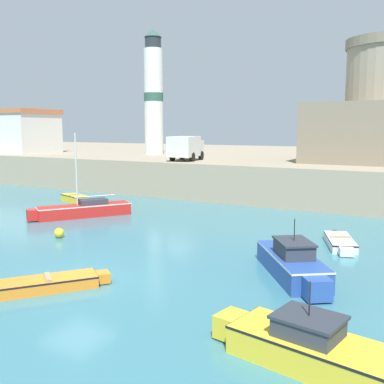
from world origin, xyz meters
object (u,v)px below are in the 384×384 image
object	(u,v)px
dinghy_white_1	(340,242)
harbor_shed_mid_row	(22,131)
mooring_buoy	(59,233)
dinghy_yellow_4	(74,198)
motorboat_yellow_6	(309,346)
sailboat_red_5	(83,210)
truck_on_quay	(186,147)
motorboat_blue_2	(293,263)
lighthouse	(154,95)
dinghy_orange_7	(51,283)

from	to	relation	value
dinghy_white_1	harbor_shed_mid_row	distance (m)	42.97
mooring_buoy	dinghy_yellow_4	bearing A→B (deg)	130.19
harbor_shed_mid_row	motorboat_yellow_6	bearing A→B (deg)	-32.37
sailboat_red_5	dinghy_white_1	bearing A→B (deg)	1.61
sailboat_red_5	mooring_buoy	xyz separation A→B (m)	(3.04, -5.21, -0.22)
mooring_buoy	truck_on_quay	xyz separation A→B (m)	(-2.07, 17.73, 4.09)
motorboat_blue_2	truck_on_quay	world-z (taller)	truck_on_quay
lighthouse	harbor_shed_mid_row	size ratio (longest dim) A/B	1.79
dinghy_white_1	sailboat_red_5	world-z (taller)	sailboat_red_5
dinghy_yellow_4	motorboat_yellow_6	world-z (taller)	motorboat_yellow_6
dinghy_white_1	dinghy_yellow_4	xyz separation A→B (m)	(-22.31, 4.02, 0.07)
truck_on_quay	motorboat_blue_2	bearing A→B (deg)	-49.24
dinghy_yellow_4	dinghy_orange_7	world-z (taller)	dinghy_yellow_4
sailboat_red_5	mooring_buoy	bearing A→B (deg)	-59.79
dinghy_yellow_4	dinghy_orange_7	distance (m)	21.11
dinghy_yellow_4	lighthouse	xyz separation A→B (m)	(-1.92, 14.80, 9.43)
dinghy_white_1	truck_on_quay	size ratio (longest dim) A/B	0.85
dinghy_white_1	truck_on_quay	bearing A→B (deg)	143.33
dinghy_white_1	harbor_shed_mid_row	bearing A→B (deg)	160.72
dinghy_yellow_4	mooring_buoy	size ratio (longest dim) A/B	6.02
mooring_buoy	harbor_shed_mid_row	distance (m)	33.22
dinghy_white_1	mooring_buoy	bearing A→B (deg)	-158.00
sailboat_red_5	mooring_buoy	world-z (taller)	sailboat_red_5
sailboat_red_5	mooring_buoy	distance (m)	6.04
dinghy_orange_7	dinghy_white_1	bearing A→B (deg)	54.83
sailboat_red_5	truck_on_quay	xyz separation A→B (m)	(0.97, 12.52, 3.86)
lighthouse	motorboat_blue_2	bearing A→B (deg)	-46.41
motorboat_yellow_6	lighthouse	distance (m)	41.66
sailboat_red_5	dinghy_orange_7	distance (m)	14.34
lighthouse	truck_on_quay	distance (m)	11.82
dinghy_yellow_4	dinghy_white_1	bearing A→B (deg)	-10.21
motorboat_blue_2	motorboat_yellow_6	size ratio (longest dim) A/B	1.01
motorboat_yellow_6	lighthouse	world-z (taller)	lighthouse
dinghy_orange_7	lighthouse	distance (m)	35.77
dinghy_orange_7	harbor_shed_mid_row	distance (m)	41.45
dinghy_white_1	motorboat_blue_2	xyz separation A→B (m)	(-0.75, -5.85, 0.34)
sailboat_red_5	dinghy_orange_7	world-z (taller)	sailboat_red_5
motorboat_blue_2	harbor_shed_mid_row	bearing A→B (deg)	153.22
truck_on_quay	dinghy_orange_7	bearing A→B (deg)	-71.73
sailboat_red_5	truck_on_quay	bearing A→B (deg)	85.58
dinghy_yellow_4	mooring_buoy	xyz separation A→B (m)	(8.21, -9.71, -0.04)
dinghy_yellow_4	motorboat_yellow_6	size ratio (longest dim) A/B	0.63
motorboat_blue_2	dinghy_white_1	bearing A→B (deg)	82.68
dinghy_white_1	truck_on_quay	xyz separation A→B (m)	(-16.17, 12.04, 4.12)
sailboat_red_5	lighthouse	bearing A→B (deg)	110.18
motorboat_blue_2	dinghy_yellow_4	distance (m)	23.71
sailboat_red_5	truck_on_quay	distance (m)	13.14
motorboat_blue_2	harbor_shed_mid_row	distance (m)	44.52
dinghy_white_1	truck_on_quay	distance (m)	20.57
motorboat_yellow_6	dinghy_orange_7	size ratio (longest dim) A/B	1.39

